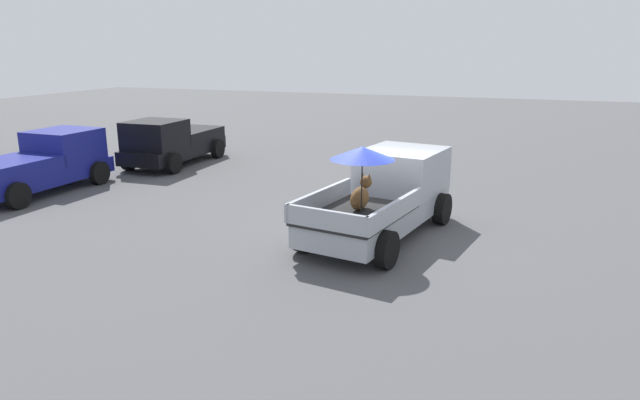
# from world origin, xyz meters

# --- Properties ---
(ground_plane) EXTENTS (80.00, 80.00, 0.00)m
(ground_plane) POSITION_xyz_m (0.00, 0.00, 0.00)
(ground_plane) COLOR #4C4C4F
(pickup_truck_main) EXTENTS (5.30, 2.95, 2.36)m
(pickup_truck_main) POSITION_xyz_m (0.41, -0.08, 0.99)
(pickup_truck_main) COLOR black
(pickup_truck_main) RESTS_ON ground
(pickup_truck_red) EXTENTS (4.83, 2.24, 1.80)m
(pickup_truck_red) POSITION_xyz_m (0.68, 10.96, 0.87)
(pickup_truck_red) COLOR black
(pickup_truck_red) RESTS_ON ground
(pickup_truck_far) EXTENTS (4.83, 2.24, 1.80)m
(pickup_truck_far) POSITION_xyz_m (5.64, 9.59, 0.87)
(pickup_truck_far) COLOR black
(pickup_truck_far) RESTS_ON ground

